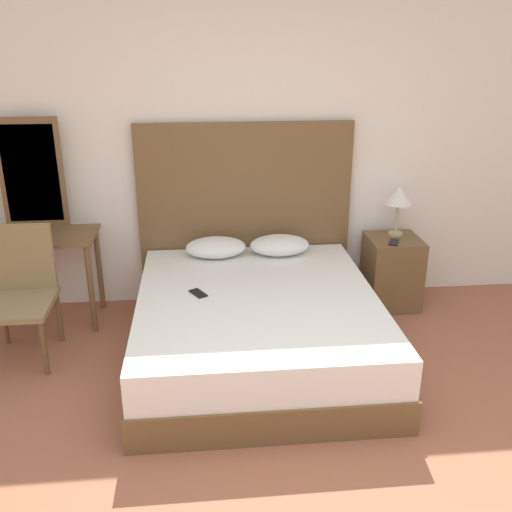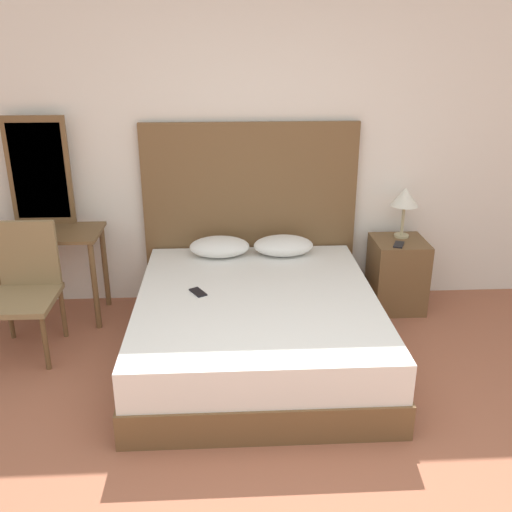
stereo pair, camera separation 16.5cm
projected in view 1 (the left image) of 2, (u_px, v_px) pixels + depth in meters
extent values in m
cube|color=white|center=(260.00, 141.00, 4.59)|extent=(10.00, 0.06, 2.70)
cube|color=brown|center=(257.00, 342.00, 4.05)|extent=(1.67, 1.92, 0.23)
cube|color=white|center=(257.00, 312.00, 3.96)|extent=(1.63, 1.89, 0.26)
cube|color=brown|center=(245.00, 215.00, 4.73)|extent=(1.75, 0.05, 1.51)
ellipsoid|color=white|center=(216.00, 247.00, 4.56)|extent=(0.48, 0.31, 0.16)
ellipsoid|color=white|center=(279.00, 245.00, 4.61)|extent=(0.48, 0.31, 0.16)
cube|color=black|center=(198.00, 293.00, 3.92)|extent=(0.13, 0.17, 0.01)
cube|color=brown|center=(391.00, 272.00, 4.77)|extent=(0.42, 0.44, 0.60)
cylinder|color=tan|center=(395.00, 233.00, 4.75)|extent=(0.12, 0.12, 0.02)
cylinder|color=tan|center=(397.00, 218.00, 4.70)|extent=(0.02, 0.02, 0.25)
cone|color=silver|center=(399.00, 195.00, 4.63)|extent=(0.22, 0.22, 0.15)
cube|color=black|center=(394.00, 242.00, 4.56)|extent=(0.12, 0.17, 0.01)
cube|color=brown|center=(32.00, 237.00, 4.32)|extent=(0.95, 0.49, 0.02)
cylinder|color=brown|center=(91.00, 289.00, 4.31)|extent=(0.04, 0.04, 0.71)
cylinder|color=brown|center=(99.00, 269.00, 4.69)|extent=(0.04, 0.04, 0.71)
cube|color=brown|center=(31.00, 173.00, 4.37)|extent=(0.48, 0.03, 0.85)
cube|color=#B2BCC6|center=(31.00, 174.00, 4.36)|extent=(0.41, 0.01, 0.75)
cube|color=olive|center=(18.00, 305.00, 3.91)|extent=(0.45, 0.52, 0.04)
cube|color=olive|center=(23.00, 257.00, 4.04)|extent=(0.43, 0.04, 0.49)
cylinder|color=brown|center=(44.00, 348.00, 3.80)|extent=(0.04, 0.04, 0.40)
cylinder|color=brown|center=(4.00, 319.00, 4.19)|extent=(0.04, 0.04, 0.40)
cylinder|color=brown|center=(59.00, 317.00, 4.23)|extent=(0.04, 0.04, 0.40)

